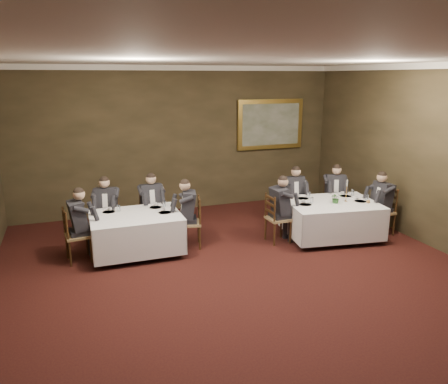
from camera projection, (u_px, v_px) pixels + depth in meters
ground at (264, 301)px, 6.53m from camera, size 10.00×10.00×0.00m
ceiling at (271, 56)px, 5.63m from camera, size 8.00×10.00×0.10m
back_wall at (179, 140)px, 10.62m from camera, size 8.00×0.10×3.50m
crown_molding at (271, 61)px, 5.64m from camera, size 8.00×10.00×0.12m
table_main at (331, 217)px, 8.98m from camera, size 2.00×1.64×0.67m
table_second at (136, 231)px, 8.17m from camera, size 1.67×1.28×0.67m
chair_main_backleft at (292, 212)px, 9.82m from camera, size 0.46×0.45×1.00m
diner_main_backleft at (293, 203)px, 9.75m from camera, size 0.44×0.50×1.35m
chair_main_backright at (333, 210)px, 10.00m from camera, size 0.56×0.55×1.00m
diner_main_backright at (334, 200)px, 9.94m from camera, size 0.54×0.59×1.35m
chair_main_endleft at (277, 228)px, 8.80m from camera, size 0.44×0.46×1.00m
diner_main_endleft at (278, 217)px, 8.74m from camera, size 0.49×0.43×1.35m
chair_main_endright at (381, 221)px, 9.25m from camera, size 0.43×0.45×1.00m
diner_main_endright at (382, 211)px, 9.18m from camera, size 0.49×0.42×1.35m
chair_sec_backleft at (108, 227)px, 8.85m from camera, size 0.53×0.52×1.00m
diner_sec_backleft at (107, 217)px, 8.78m from camera, size 0.51×0.57×1.35m
chair_sec_backright at (152, 223)px, 9.13m from camera, size 0.46×0.44×1.00m
diner_sec_backright at (152, 212)px, 9.07m from camera, size 0.43×0.50×1.35m
chair_sec_endright at (191, 233)px, 8.55m from camera, size 0.51×0.52×1.00m
diner_sec_endright at (190, 222)px, 8.49m from camera, size 0.56×0.50×1.35m
chair_sec_endleft at (78, 246)px, 7.87m from camera, size 0.47×0.49×1.00m
diner_sec_endleft at (78, 234)px, 7.82m from camera, size 0.53×0.46×1.35m
centerpiece at (336, 197)px, 8.80m from camera, size 0.25×0.22×0.24m
candlestick at (346, 193)px, 8.92m from camera, size 0.07×0.07×0.47m
place_setting_table_main at (304, 196)px, 9.20m from camera, size 0.33×0.31×0.14m
place_setting_table_second at (111, 210)px, 8.30m from camera, size 0.33×0.31×0.14m
painting at (270, 124)px, 11.28m from camera, size 1.81×0.09×1.27m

